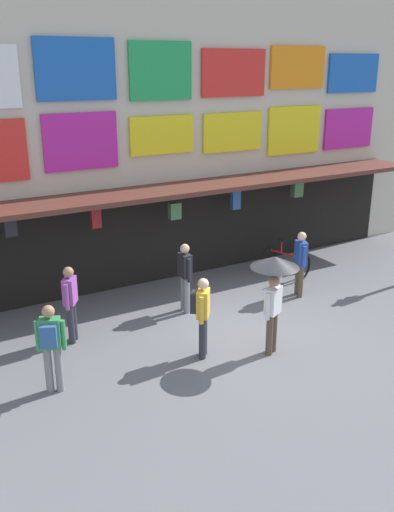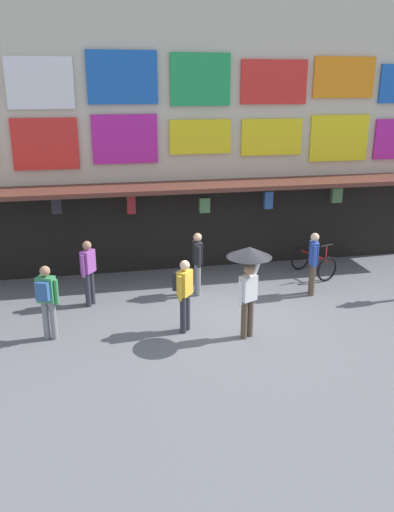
# 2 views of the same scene
# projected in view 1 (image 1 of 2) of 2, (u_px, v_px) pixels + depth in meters

# --- Properties ---
(ground_plane) EXTENTS (80.00, 80.00, 0.00)m
(ground_plane) POSITION_uv_depth(u_px,v_px,m) (247.00, 338.00, 11.94)
(ground_plane) COLOR slate
(shopfront) EXTENTS (18.00, 2.60, 8.00)m
(shopfront) POSITION_uv_depth(u_px,v_px,m) (152.00, 129.00, 14.38)
(shopfront) COLOR beige
(shopfront) RESTS_ON ground
(bicycle_parked) EXTENTS (1.06, 1.33, 1.05)m
(bicycle_parked) POSITION_uv_depth(u_px,v_px,m) (286.00, 261.00, 15.35)
(bicycle_parked) COLOR black
(bicycle_parked) RESTS_ON ground
(pedestrian_in_yellow) EXTENTS (0.49, 0.45, 1.68)m
(pedestrian_in_yellow) POSITION_uv_depth(u_px,v_px,m) (51.00, 343.00, 9.68)
(pedestrian_in_yellow) COLOR gray
(pedestrian_in_yellow) RESTS_ON ground
(pedestrian_in_red) EXTENTS (0.23, 0.53, 1.68)m
(pedestrian_in_red) POSITION_uv_depth(u_px,v_px,m) (185.00, 274.00, 12.91)
(pedestrian_in_red) COLOR gray
(pedestrian_in_red) RESTS_ON ground
(pedestrian_with_umbrella) EXTENTS (0.96, 0.96, 2.08)m
(pedestrian_with_umbrella) POSITION_uv_depth(u_px,v_px,m) (274.00, 278.00, 10.79)
(pedestrian_with_umbrella) COLOR brown
(pedestrian_with_umbrella) RESTS_ON ground
(pedestrian_in_purple) EXTENTS (0.47, 0.48, 1.68)m
(pedestrian_in_purple) POSITION_uv_depth(u_px,v_px,m) (202.00, 311.00, 10.88)
(pedestrian_in_purple) COLOR #2D2D38
(pedestrian_in_purple) RESTS_ON ground
(pedestrian_in_blue) EXTENTS (0.38, 0.45, 1.68)m
(pedestrian_in_blue) POSITION_uv_depth(u_px,v_px,m) (70.00, 300.00, 11.49)
(pedestrian_in_blue) COLOR #2D2D38
(pedestrian_in_blue) RESTS_ON ground
(pedestrian_in_white) EXTENTS (0.32, 0.51, 1.68)m
(pedestrian_in_white) POSITION_uv_depth(u_px,v_px,m) (300.00, 260.00, 13.79)
(pedestrian_in_white) COLOR brown
(pedestrian_in_white) RESTS_ON ground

